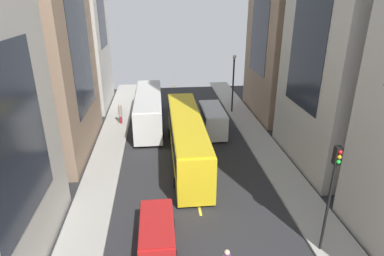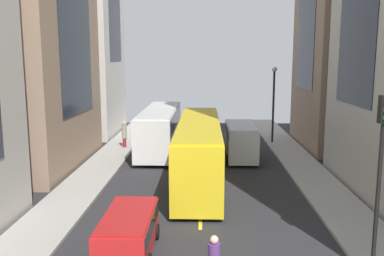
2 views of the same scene
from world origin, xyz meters
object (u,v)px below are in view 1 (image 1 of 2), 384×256
(city_bus_white, at_px, (149,107))
(streetcar_yellow, at_px, (187,134))
(pedestrian_walking_far, at_px, (120,113))
(traffic_light_near_corner, at_px, (333,181))
(car_red_0, at_px, (157,231))
(delivery_van_white, at_px, (213,118))

(city_bus_white, height_order, streetcar_yellow, streetcar_yellow)
(pedestrian_walking_far, distance_m, traffic_light_near_corner, 23.42)
(streetcar_yellow, xyz_separation_m, car_red_0, (-2.52, -10.07, -1.19))
(streetcar_yellow, distance_m, delivery_van_white, 5.93)
(car_red_0, bearing_deg, pedestrian_walking_far, 101.34)
(car_red_0, height_order, traffic_light_near_corner, traffic_light_near_corner)
(city_bus_white, distance_m, pedestrian_walking_far, 3.10)
(streetcar_yellow, bearing_deg, delivery_van_white, 59.53)
(car_red_0, height_order, pedestrian_walking_far, pedestrian_walking_far)
(car_red_0, xyz_separation_m, pedestrian_walking_far, (-3.68, 18.34, 0.34))
(streetcar_yellow, xyz_separation_m, pedestrian_walking_far, (-6.20, 8.27, -0.86))
(car_red_0, bearing_deg, streetcar_yellow, 75.96)
(streetcar_yellow, distance_m, car_red_0, 10.45)
(delivery_van_white, bearing_deg, pedestrian_walking_far, 160.92)
(traffic_light_near_corner, bearing_deg, streetcar_yellow, 118.09)
(streetcar_yellow, relative_size, traffic_light_near_corner, 2.38)
(delivery_van_white, relative_size, car_red_0, 1.31)
(streetcar_yellow, height_order, delivery_van_white, streetcar_yellow)
(delivery_van_white, relative_size, traffic_light_near_corner, 0.90)
(streetcar_yellow, xyz_separation_m, delivery_van_white, (2.99, 5.09, -0.61))
(streetcar_yellow, height_order, traffic_light_near_corner, traffic_light_near_corner)
(streetcar_yellow, bearing_deg, city_bus_white, 112.21)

